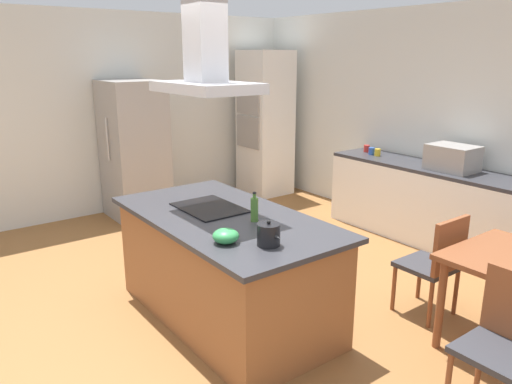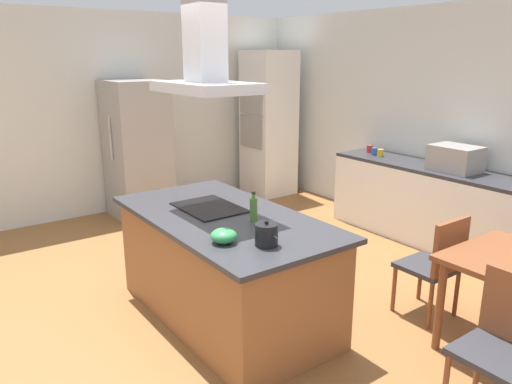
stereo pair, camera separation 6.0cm
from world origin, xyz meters
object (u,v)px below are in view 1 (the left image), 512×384
(refrigerator, at_px, (134,150))
(chair_facing_island, at_px, (506,336))
(countertop_microwave, at_px, (452,158))
(chair_at_left_end, at_px, (437,260))
(range_hood, at_px, (205,59))
(cooktop, at_px, (209,208))
(olive_oil_bottle, at_px, (254,209))
(coffee_mug_red, at_px, (367,149))
(coffee_mug_yellow, at_px, (378,152))
(tea_kettle, at_px, (269,235))
(mixing_bowl, at_px, (226,236))
(wall_oven_stack, at_px, (265,124))
(coffee_mug_blue, at_px, (372,151))

(refrigerator, bearing_deg, chair_facing_island, 2.54)
(countertop_microwave, distance_m, chair_at_left_end, 1.79)
(range_hood, bearing_deg, cooktop, 0.00)
(olive_oil_bottle, distance_m, chair_at_left_end, 1.58)
(countertop_microwave, bearing_deg, refrigerator, -143.17)
(coffee_mug_red, relative_size, chair_facing_island, 0.10)
(cooktop, relative_size, coffee_mug_yellow, 6.67)
(tea_kettle, distance_m, countertop_microwave, 3.04)
(coffee_mug_red, xyz_separation_m, coffee_mug_yellow, (0.26, -0.09, 0.00))
(coffee_mug_red, relative_size, chair_at_left_end, 0.10)
(mixing_bowl, xyz_separation_m, wall_oven_stack, (-3.40, 2.96, 0.15))
(coffee_mug_blue, bearing_deg, olive_oil_bottle, -66.44)
(chair_facing_island, bearing_deg, countertop_microwave, 129.55)
(olive_oil_bottle, relative_size, range_hood, 0.26)
(tea_kettle, xyz_separation_m, chair_at_left_end, (0.32, 1.51, -0.47))
(coffee_mug_red, distance_m, refrigerator, 3.07)
(countertop_microwave, relative_size, range_hood, 0.56)
(wall_oven_stack, bearing_deg, coffee_mug_yellow, 5.68)
(tea_kettle, xyz_separation_m, mixing_bowl, (-0.21, -0.21, -0.03))
(mixing_bowl, bearing_deg, countertop_microwave, 95.88)
(cooktop, relative_size, olive_oil_bottle, 2.59)
(olive_oil_bottle, height_order, coffee_mug_red, olive_oil_bottle)
(cooktop, bearing_deg, countertop_microwave, 82.05)
(mixing_bowl, height_order, chair_facing_island, mixing_bowl)
(cooktop, bearing_deg, chair_facing_island, 18.71)
(coffee_mug_blue, distance_m, chair_facing_island, 3.61)
(wall_oven_stack, relative_size, refrigerator, 1.21)
(tea_kettle, bearing_deg, chair_at_left_end, 78.10)
(cooktop, height_order, tea_kettle, tea_kettle)
(refrigerator, bearing_deg, chair_at_left_end, 12.43)
(tea_kettle, xyz_separation_m, olive_oil_bottle, (-0.45, 0.22, 0.02))
(mixing_bowl, height_order, countertop_microwave, countertop_microwave)
(cooktop, bearing_deg, coffee_mug_red, 106.49)
(countertop_microwave, bearing_deg, chair_facing_island, -50.45)
(mixing_bowl, xyz_separation_m, chair_facing_island, (1.44, 1.05, -0.44))
(cooktop, xyz_separation_m, refrigerator, (-2.75, 0.52, 0.00))
(mixing_bowl, relative_size, coffee_mug_red, 2.02)
(cooktop, bearing_deg, wall_oven_stack, 135.28)
(coffee_mug_yellow, height_order, chair_at_left_end, coffee_mug_yellow)
(chair_at_left_end, bearing_deg, chair_facing_island, -36.01)
(countertop_microwave, xyz_separation_m, wall_oven_stack, (-3.07, -0.23, 0.06))
(wall_oven_stack, bearing_deg, cooktop, -44.72)
(chair_at_left_end, bearing_deg, coffee_mug_yellow, 142.20)
(refrigerator, distance_m, range_hood, 3.04)
(coffee_mug_yellow, bearing_deg, chair_at_left_end, -37.80)
(coffee_mug_blue, bearing_deg, refrigerator, -131.08)
(refrigerator, bearing_deg, wall_oven_stack, 87.85)
(olive_oil_bottle, bearing_deg, range_hood, -167.51)
(coffee_mug_red, xyz_separation_m, wall_oven_stack, (-1.80, -0.30, 0.16))
(wall_oven_stack, xyz_separation_m, chair_at_left_end, (3.93, -1.24, -0.59))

